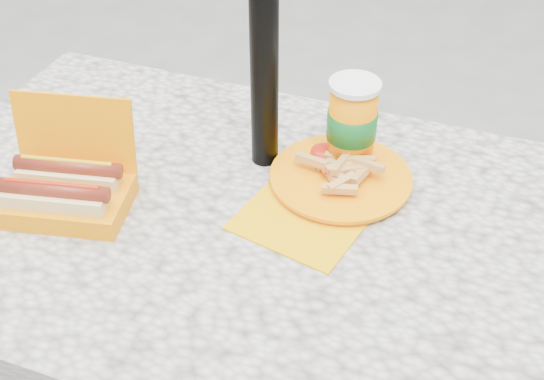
% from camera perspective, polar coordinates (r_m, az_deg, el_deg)
% --- Properties ---
extents(picnic_table, '(1.20, 0.80, 0.75)m').
position_cam_1_polar(picnic_table, '(1.25, -3.18, -5.46)').
color(picnic_table, beige).
rests_on(picnic_table, ground).
extents(hotdog_box, '(0.24, 0.21, 0.17)m').
position_cam_1_polar(hotdog_box, '(1.21, -16.90, 0.08)').
color(hotdog_box, '#FB8A00').
rests_on(hotdog_box, picnic_table).
extents(fries_plate, '(0.28, 0.36, 0.05)m').
position_cam_1_polar(fries_plate, '(1.23, 5.51, 0.96)').
color(fries_plate, '#ECA700').
rests_on(fries_plate, picnic_table).
extents(soda_cup, '(0.09, 0.09, 0.17)m').
position_cam_1_polar(soda_cup, '(1.24, 6.69, 5.50)').
color(soda_cup, orange).
rests_on(soda_cup, picnic_table).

